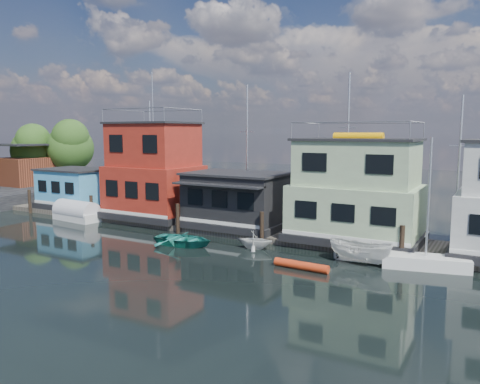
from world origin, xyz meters
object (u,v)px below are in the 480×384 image
Objects in this scene: houseboat_blue at (76,188)px; dinghy_teal at (183,239)px; dinghy_white at (255,240)px; houseboat_green at (356,192)px; tarp_runabout at (77,213)px; houseboat_dark at (237,200)px; red_kayak at (301,265)px; motorboat at (360,251)px; day_sailer at (425,261)px; houseboat_red at (154,172)px.

dinghy_teal is at bearing -18.90° from houseboat_blue.
dinghy_teal is at bearing 95.66° from dinghy_white.
houseboat_green reaches higher than tarp_runabout.
houseboat_dark is at bearing 28.59° from dinghy_white.
houseboat_dark reaches higher than houseboat_blue.
houseboat_blue reaches higher than tarp_runabout.
houseboat_green is (9.00, 0.02, 1.13)m from houseboat_dark.
red_kayak is (8.01, -6.85, -2.19)m from houseboat_dark.
dinghy_teal is (-9.81, -5.71, -3.13)m from houseboat_green.
red_kayak is (-0.99, -6.87, -3.32)m from houseboat_green.
houseboat_green is at bearing 0.12° from houseboat_dark.
dinghy_white is (-5.29, -4.17, -2.95)m from houseboat_green.
dinghy_teal is (-11.32, -1.53, -0.31)m from motorboat.
houseboat_green is 7.69m from red_kayak.
tarp_runabout reaches higher than dinghy_white.
houseboat_blue is 0.89× the size of day_sailer.
houseboat_red is 12.91m from dinghy_white.
day_sailer is 27.83m from tarp_runabout.
houseboat_red is 17.85m from red_kayak.
houseboat_dark is at bearing 17.86° from tarp_runabout.
dinghy_white reaches higher than dinghy_teal.
houseboat_red is at bearing 57.21° from dinghy_white.
houseboat_dark reaches higher than dinghy_white.
day_sailer reaches higher than motorboat.
houseboat_green is at bearing 13.11° from tarp_runabout.
motorboat is at bearing 2.87° from tarp_runabout.
houseboat_red is 1.60× the size of houseboat_dark.
dinghy_teal reaches higher than red_kayak.
houseboat_blue is at bearing -180.00° from houseboat_green.
houseboat_dark is at bearing -0.06° from houseboat_blue.
dinghy_teal is at bearing 176.60° from day_sailer.
houseboat_red reaches higher than tarp_runabout.
houseboat_red is 3.77× the size of red_kayak.
motorboat is (1.51, -4.19, -2.82)m from houseboat_green.
houseboat_green reaches higher than dinghy_teal.
houseboat_blue is at bearing -180.00° from houseboat_red.
houseboat_dark reaches higher than red_kayak.
motorboat is at bearing -103.32° from dinghy_white.
dinghy_teal is 4.78m from dinghy_white.
houseboat_red is at bearing 0.00° from houseboat_blue.
day_sailer is at bearing -13.16° from houseboat_dark.
day_sailer is at bearing -8.49° from houseboat_red.
houseboat_blue is 17.73m from dinghy_teal.
day_sailer reaches higher than dinghy_white.
houseboat_dark is (8.00, -0.02, -1.69)m from houseboat_red.
houseboat_green is 3.68× the size of dinghy_white.
day_sailer is (4.87, -3.26, -3.13)m from houseboat_green.
dinghy_white is 17.70m from tarp_runabout.
houseboat_green is 11.78m from dinghy_teal.
tarp_runabout is (-13.15, 2.62, 0.26)m from dinghy_teal.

